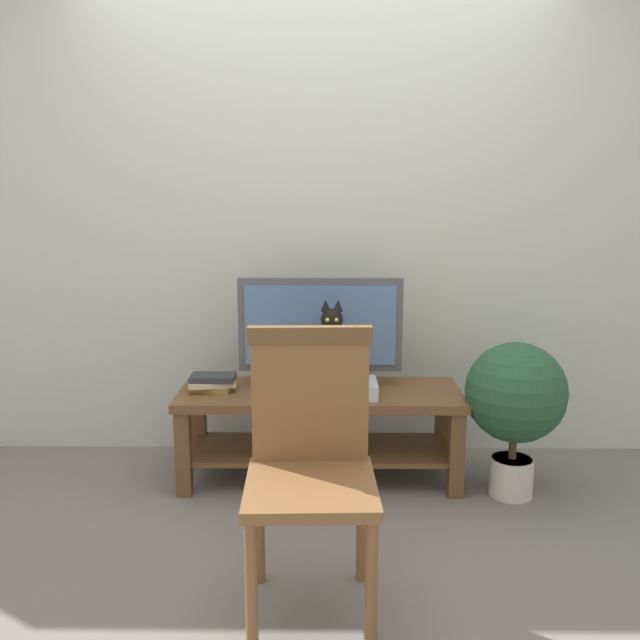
# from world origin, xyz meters

# --- Properties ---
(ground_plane) EXTENTS (12.00, 12.00, 0.00)m
(ground_plane) POSITION_xyz_m (0.00, 0.00, 0.00)
(ground_plane) COLOR slate
(back_wall) EXTENTS (7.00, 0.12, 2.80)m
(back_wall) POSITION_xyz_m (0.00, 0.96, 1.40)
(back_wall) COLOR #B7BCB2
(back_wall) RESTS_ON ground
(tv_stand) EXTENTS (1.38, 0.50, 0.46)m
(tv_stand) POSITION_xyz_m (0.01, 0.49, 0.33)
(tv_stand) COLOR brown
(tv_stand) RESTS_ON ground
(tv) EXTENTS (0.82, 0.20, 0.54)m
(tv) POSITION_xyz_m (0.01, 0.59, 0.75)
(tv) COLOR #4C4C51
(tv) RESTS_ON tv_stand
(media_box) EXTENTS (0.43, 0.23, 0.07)m
(media_box) POSITION_xyz_m (0.07, 0.40, 0.50)
(media_box) COLOR #BCBCC1
(media_box) RESTS_ON tv_stand
(cat) EXTENTS (0.23, 0.31, 0.40)m
(cat) POSITION_xyz_m (0.07, 0.38, 0.68)
(cat) COLOR black
(cat) RESTS_ON media_box
(wooden_chair) EXTENTS (0.45, 0.45, 0.96)m
(wooden_chair) POSITION_xyz_m (-0.01, -0.52, 0.55)
(wooden_chair) COLOR brown
(wooden_chair) RESTS_ON ground
(book_stack) EXTENTS (0.25, 0.19, 0.08)m
(book_stack) POSITION_xyz_m (-0.52, 0.48, 0.50)
(book_stack) COLOR olive
(book_stack) RESTS_ON tv_stand
(potted_plant) EXTENTS (0.47, 0.47, 0.74)m
(potted_plant) POSITION_xyz_m (0.92, 0.31, 0.48)
(potted_plant) COLOR beige
(potted_plant) RESTS_ON ground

